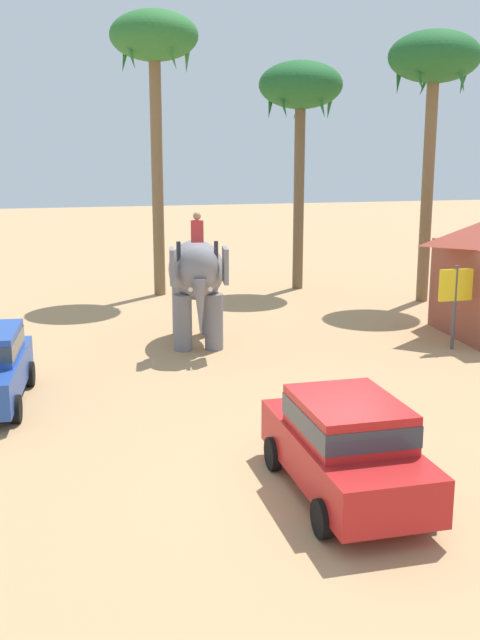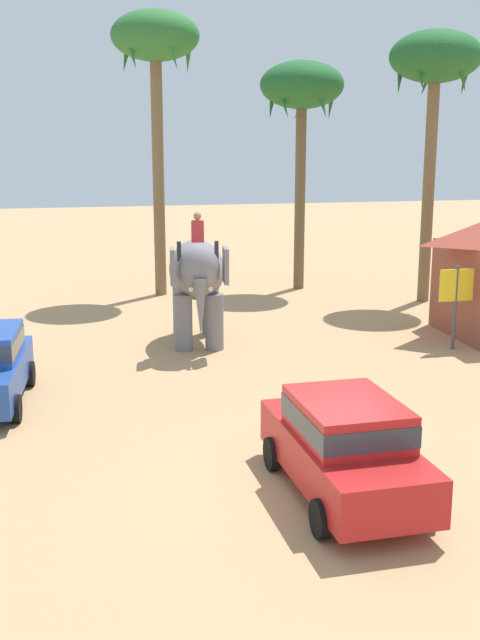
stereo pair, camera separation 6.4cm
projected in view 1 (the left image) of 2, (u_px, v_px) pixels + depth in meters
The scene contains 7 objects.
ground_plane at pixel (325, 490), 13.16m from camera, with size 120.00×120.00×0.00m, color tan.
car_sedan_foreground at pixel (346, 443), 12.77m from camera, with size 1.93×4.13×1.70m.
elephant_with_mahout at pixel (197, 276), 22.26m from camera, with size 2.02×3.97×3.88m.
palm_tree_behind_elephant at pixel (154, 48), 27.95m from camera, with size 3.20×3.20×10.38m.
palm_tree_near_hut at pixel (434, 67), 26.95m from camera, with size 3.20×3.20×9.54m.
palm_tree_left_of_road at pixel (301, 92), 29.57m from camera, with size 3.20×3.20×8.77m.
signboard_yellow at pixel (455, 291), 21.75m from camera, with size 1.00×0.10×2.40m.
Camera 1 is at (-4.24, -11.51, 5.77)m, focal length 43.63 mm.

